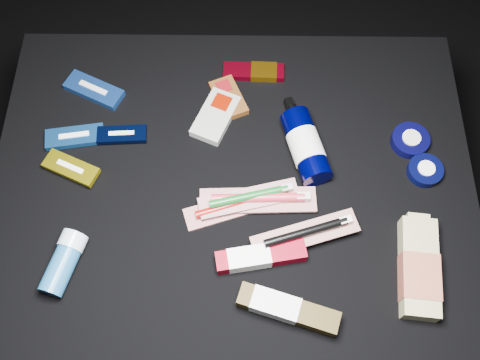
{
  "coord_description": "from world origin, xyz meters",
  "views": [
    {
      "loc": [
        0.02,
        -0.44,
        1.38
      ],
      "look_at": [
        0.01,
        0.01,
        0.42
      ],
      "focal_mm": 40.0,
      "sensor_mm": 36.0,
      "label": 1
    }
  ],
  "objects_px": {
    "deodorant_stick": "(64,262)",
    "toothpaste_carton_red": "(257,257)",
    "bodywash_bottle": "(419,270)",
    "lotion_bottle": "(306,146)"
  },
  "relations": [
    {
      "from": "toothpaste_carton_red",
      "to": "lotion_bottle",
      "type": "bearing_deg",
      "value": 56.75
    },
    {
      "from": "lotion_bottle",
      "to": "bodywash_bottle",
      "type": "xyz_separation_m",
      "value": [
        0.2,
        -0.25,
        -0.01
      ]
    },
    {
      "from": "lotion_bottle",
      "to": "bodywash_bottle",
      "type": "distance_m",
      "value": 0.32
    },
    {
      "from": "bodywash_bottle",
      "to": "lotion_bottle",
      "type": "bearing_deg",
      "value": 134.03
    },
    {
      "from": "lotion_bottle",
      "to": "toothpaste_carton_red",
      "type": "height_order",
      "value": "lotion_bottle"
    },
    {
      "from": "lotion_bottle",
      "to": "toothpaste_carton_red",
      "type": "xyz_separation_m",
      "value": [
        -0.1,
        -0.23,
        -0.02
      ]
    },
    {
      "from": "deodorant_stick",
      "to": "toothpaste_carton_red",
      "type": "relative_size",
      "value": 0.73
    },
    {
      "from": "lotion_bottle",
      "to": "bodywash_bottle",
      "type": "bearing_deg",
      "value": -67.57
    },
    {
      "from": "deodorant_stick",
      "to": "bodywash_bottle",
      "type": "bearing_deg",
      "value": 15.84
    },
    {
      "from": "lotion_bottle",
      "to": "deodorant_stick",
      "type": "distance_m",
      "value": 0.52
    }
  ]
}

